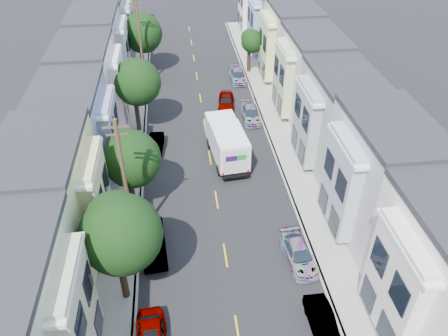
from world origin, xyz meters
name	(u,v)px	position (x,y,z in m)	size (l,w,h in m)	color
ground	(225,255)	(0.00, 0.00, 0.00)	(160.00, 160.00, 0.00)	black
road_slab	(207,140)	(0.00, 15.00, 0.01)	(12.00, 70.00, 0.02)	black
curb_left	(144,144)	(-6.05, 15.00, 0.07)	(0.30, 70.00, 0.15)	gray
curb_right	(268,136)	(6.05, 15.00, 0.07)	(0.30, 70.00, 0.15)	gray
sidewalk_left	(130,145)	(-7.35, 15.00, 0.07)	(2.60, 70.00, 0.15)	gray
sidewalk_right	(281,135)	(7.35, 15.00, 0.07)	(2.60, 70.00, 0.15)	gray
centerline	(207,140)	(0.00, 15.00, 0.00)	(0.12, 70.00, 0.01)	gold
townhouse_row_left	(90,148)	(-11.15, 15.00, 0.00)	(5.00, 70.00, 8.50)	#9CA39B
townhouse_row_right	(318,133)	(11.15, 15.00, 0.00)	(5.00, 70.00, 8.50)	#9CA39B
tree_b	(120,235)	(-6.30, -2.72, 5.43)	(4.70, 4.70, 7.81)	black
tree_c	(131,160)	(-6.30, 6.19, 4.36)	(4.33, 4.33, 6.55)	black
tree_d	(136,83)	(-6.30, 17.65, 5.19)	(4.43, 4.43, 7.43)	black
tree_e	(142,33)	(-6.30, 31.51, 5.15)	(4.70, 4.70, 7.52)	black
tree_far_r	(252,42)	(6.89, 30.52, 3.90)	(2.80, 2.80, 5.37)	black
utility_pole_near	(126,186)	(-6.30, 2.00, 5.15)	(1.60, 0.26, 10.00)	#42301E
utility_pole_far	(141,44)	(-6.30, 28.00, 5.15)	(1.60, 0.26, 10.00)	#42301E
fedex_truck	(227,141)	(1.52, 11.72, 1.85)	(2.65, 6.89, 3.31)	white
lead_sedan	(226,101)	(2.65, 21.55, 0.71)	(1.68, 4.39, 1.42)	black
parked_left_c	(154,243)	(-4.90, 1.02, 0.76)	(1.60, 4.54, 1.51)	gray
parked_left_d	(156,145)	(-4.90, 13.87, 0.62)	(1.30, 3.70, 1.23)	#34150B
parked_right_a	(322,323)	(4.90, -6.42, 0.62)	(1.32, 3.74, 1.25)	#404041
parked_right_b	(299,254)	(4.90, -1.05, 0.62)	(1.73, 4.11, 1.23)	silver
parked_right_c	(251,114)	(4.90, 18.60, 0.64)	(1.78, 4.25, 1.27)	black
parked_right_d	(238,76)	(4.90, 28.15, 0.63)	(1.78, 4.23, 1.27)	black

